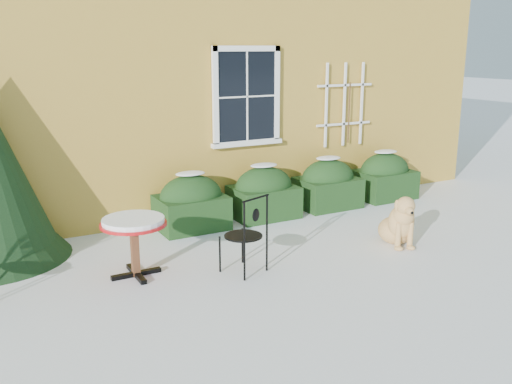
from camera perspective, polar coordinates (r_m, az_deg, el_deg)
ground at (r=7.04m, az=3.97°, el=-8.90°), size 80.00×80.00×0.00m
house at (r=12.92m, az=-13.45°, el=15.92°), size 12.40×8.40×6.40m
hedge_row at (r=9.80m, az=4.09°, el=0.30°), size 4.95×0.80×0.91m
bistro_table at (r=7.12m, az=-12.13°, el=-3.53°), size 0.81×0.81×0.75m
patio_chair_near at (r=7.12m, az=-1.02°, el=-4.24°), size 0.57×0.57×1.01m
dog at (r=8.41m, az=14.14°, el=-3.13°), size 0.64×0.83×0.78m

